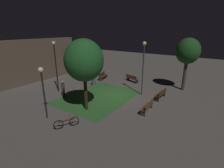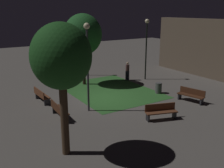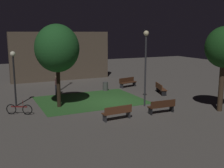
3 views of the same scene
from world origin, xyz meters
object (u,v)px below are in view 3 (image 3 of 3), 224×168
(tree_tall_center, at_px, (224,48))
(trash_bin, at_px, (105,86))
(bench_front_right, at_px, (128,82))
(bench_front_left, at_px, (117,112))
(bench_path_side, at_px, (162,106))
(tree_back_left, at_px, (57,49))
(lamp_post_plaza_west, at_px, (58,52))
(bench_corner, at_px, (160,88))
(bicycle, at_px, (19,109))
(lamp_post_near_wall, at_px, (146,57))
(pedestrian, at_px, (57,85))
(lamp_post_plaza_east, at_px, (14,68))

(tree_tall_center, distance_m, trash_bin, 10.66)
(bench_front_right, xyz_separation_m, tree_tall_center, (1.71, -9.62, 3.65))
(tree_tall_center, bearing_deg, bench_front_left, 170.60)
(bench_front_left, distance_m, tree_tall_center, 7.95)
(bench_path_side, relative_size, tree_tall_center, 0.33)
(bench_front_left, bearing_deg, tree_back_left, 118.65)
(bench_path_side, xyz_separation_m, lamp_post_plaza_west, (-4.14, 9.63, 2.98))
(bench_front_left, height_order, bench_front_right, same)
(bench_path_side, bearing_deg, bench_corner, 55.97)
(bench_front_left, height_order, trash_bin, bench_front_left)
(bicycle, bearing_deg, lamp_post_near_wall, -11.68)
(bench_corner, bearing_deg, lamp_post_plaza_west, 146.44)
(bench_corner, relative_size, lamp_post_near_wall, 0.36)
(bench_path_side, bearing_deg, lamp_post_plaza_west, 113.27)
(bench_front_left, xyz_separation_m, tree_tall_center, (6.97, -1.15, 3.65))
(bench_front_left, xyz_separation_m, trash_bin, (2.71, 7.88, -0.09))
(lamp_post_plaza_west, xyz_separation_m, pedestrian, (-0.59, -1.51, -2.61))
(bench_corner, height_order, pedestrian, pedestrian)
(lamp_post_near_wall, bearing_deg, bench_path_side, -87.44)
(bench_front_right, relative_size, lamp_post_plaza_east, 0.48)
(bench_path_side, relative_size, bicycle, 1.21)
(bench_path_side, xyz_separation_m, trash_bin, (-0.47, 7.88, -0.09))
(bench_front_right, height_order, trash_bin, bench_front_right)
(bench_path_side, height_order, lamp_post_plaza_east, lamp_post_plaza_east)
(lamp_post_plaza_east, xyz_separation_m, bicycle, (-0.04, -2.20, -2.33))
(lamp_post_plaza_east, distance_m, bicycle, 3.21)
(bench_corner, relative_size, bicycle, 1.23)
(lamp_post_near_wall, xyz_separation_m, pedestrian, (-4.65, 6.18, -2.63))
(tree_tall_center, xyz_separation_m, lamp_post_plaza_west, (-7.93, 10.78, -0.67))
(bench_corner, distance_m, trash_bin, 4.83)
(bench_path_side, xyz_separation_m, bench_corner, (3.21, 4.75, 0.00))
(bench_front_left, xyz_separation_m, lamp_post_plaza_east, (-5.07, 5.83, 2.19))
(bench_front_left, relative_size, pedestrian, 1.13)
(tree_back_left, distance_m, lamp_post_plaza_east, 3.36)
(tree_tall_center, relative_size, tree_back_left, 0.97)
(bench_corner, distance_m, tree_back_left, 9.46)
(bench_front_left, height_order, bench_corner, same)
(lamp_post_plaza_west, bearing_deg, tree_back_left, -104.99)
(lamp_post_near_wall, bearing_deg, lamp_post_plaza_east, 154.49)
(bench_path_side, bearing_deg, tree_back_left, 141.93)
(bicycle, bearing_deg, lamp_post_plaza_west, 55.36)
(bench_path_side, relative_size, trash_bin, 2.30)
(bench_front_right, bearing_deg, lamp_post_near_wall, -108.37)
(bench_front_right, xyz_separation_m, bicycle, (-10.37, -4.84, -0.14))
(bench_front_right, height_order, lamp_post_near_wall, lamp_post_near_wall)
(tree_back_left, height_order, lamp_post_plaza_east, tree_back_left)
(lamp_post_plaza_west, bearing_deg, bench_front_right, -10.54)
(trash_bin, bearing_deg, bench_corner, -40.38)
(bench_front_right, distance_m, lamp_post_near_wall, 7.51)
(tree_tall_center, bearing_deg, tree_back_left, 149.50)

